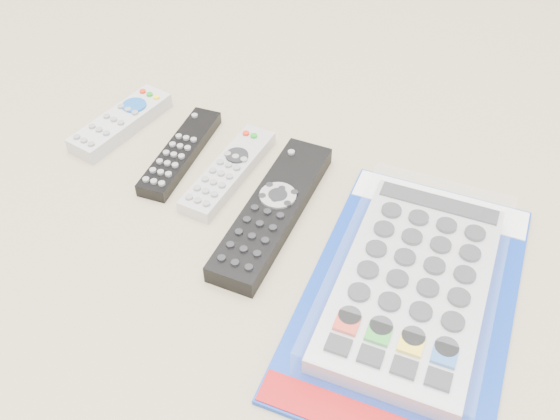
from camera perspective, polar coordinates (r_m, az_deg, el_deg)
The scene contains 5 objects.
remote_small_grey at distance 0.89m, azimuth -14.35°, elevation 7.80°, with size 0.06×0.16×0.02m.
remote_slim_black at distance 0.83m, azimuth -9.08°, elevation 5.24°, with size 0.07×0.18×0.02m.
remote_silver_dvd at distance 0.79m, azimuth -4.72°, elevation 3.59°, with size 0.05×0.17×0.02m.
remote_large_black at distance 0.73m, azimuth -0.64°, elevation -0.02°, with size 0.09×0.25×0.03m.
jumbo_remote_packaged at distance 0.67m, azimuth 12.09°, elevation -6.52°, with size 0.26×0.37×0.05m.
Camera 1 is at (0.29, -0.45, 0.53)m, focal length 40.00 mm.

